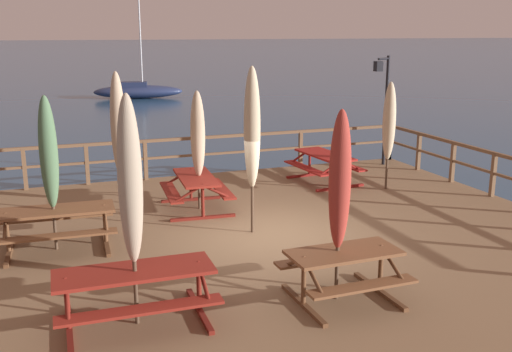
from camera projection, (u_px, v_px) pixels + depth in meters
The scene contains 17 objects.
ground_plane at pixel (270, 265), 11.84m from camera, with size 600.00×600.00×0.00m, color navy.
wooden_deck at pixel (270, 250), 11.77m from camera, with size 12.37×10.85×0.64m, color #846647.
railing_waterside_far at pixel (200, 149), 16.33m from camera, with size 12.17×0.10×1.09m.
picnic_table_front_right at pixel (325, 162), 15.61m from camera, with size 1.57×2.02×0.78m.
picnic_table_back_right at pixel (343, 265), 8.75m from camera, with size 1.67×1.43×0.78m.
picnic_table_mid_centre at pixel (196, 185), 13.21m from camera, with size 1.53×1.93×0.78m.
picnic_table_mid_left at pixel (135, 284), 8.06m from camera, with size 2.17×1.45×0.78m.
picnic_table_front_left at pixel (57, 220), 10.79m from camera, with size 2.11×1.49×0.78m.
patio_umbrella_tall_back_right at pixel (252, 129), 11.35m from camera, with size 0.32×0.32×3.27m.
patio_umbrella_tall_mid_right at pixel (340, 181), 8.48m from camera, with size 0.32×0.32×2.85m.
patio_umbrella_tall_back_left at pixel (198, 135), 13.02m from camera, with size 0.32×0.32×2.65m.
patio_umbrella_short_front at pixel (130, 182), 7.69m from camera, with size 0.32×0.32×3.15m.
patio_umbrella_short_mid at pixel (49, 153), 10.50m from camera, with size 0.32×0.32×2.82m.
patio_umbrella_tall_mid_left at pixel (389, 122), 14.66m from camera, with size 0.32×0.32×2.69m.
patio_umbrella_short_back at pixel (118, 125), 12.53m from camera, with size 0.32×0.32×3.09m.
lamp_post_hooked at pixel (383, 94), 17.19m from camera, with size 0.63×0.40×3.20m.
sailboat_distant at pixel (138, 91), 40.88m from camera, with size 6.21×2.81×7.72m.
Camera 1 is at (-4.07, -10.31, 4.54)m, focal length 41.81 mm.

